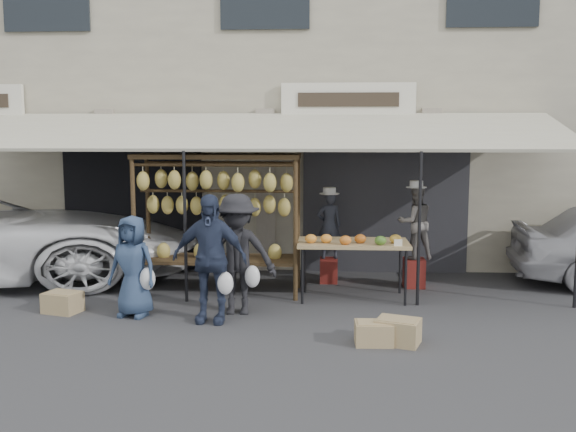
% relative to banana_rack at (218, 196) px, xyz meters
% --- Properties ---
extents(ground_plane, '(90.00, 90.00, 0.00)m').
position_rel_banana_rack_xyz_m(ground_plane, '(0.59, -1.66, -1.57)').
color(ground_plane, '#2D2D30').
extents(shophouse, '(24.00, 6.15, 7.30)m').
position_rel_banana_rack_xyz_m(shophouse, '(0.59, 4.84, 2.08)').
color(shophouse, '#B3AB92').
rests_on(shophouse, ground_plane).
extents(awning, '(10.00, 2.35, 2.92)m').
position_rel_banana_rack_xyz_m(awning, '(0.60, 0.62, 1.00)').
color(awning, beige).
rests_on(awning, ground_plane).
extents(banana_rack, '(2.60, 0.90, 2.24)m').
position_rel_banana_rack_xyz_m(banana_rack, '(0.00, 0.00, 0.00)').
color(banana_rack, black).
rests_on(banana_rack, ground_plane).
extents(produce_table, '(1.70, 0.90, 1.04)m').
position_rel_banana_rack_xyz_m(produce_table, '(2.13, -0.21, -0.70)').
color(produce_table, tan).
rests_on(produce_table, ground_plane).
extents(vendor_left, '(0.46, 0.35, 1.15)m').
position_rel_banana_rack_xyz_m(vendor_left, '(1.76, 0.88, -0.57)').
color(vendor_left, '#2B2E38').
rests_on(vendor_left, stool_left).
extents(vendor_right, '(0.69, 0.60, 1.23)m').
position_rel_banana_rack_xyz_m(vendor_right, '(3.19, 0.63, -0.48)').
color(vendor_right, slate).
rests_on(vendor_right, stool_right).
extents(customer_left, '(0.78, 0.59, 1.43)m').
position_rel_banana_rack_xyz_m(customer_left, '(-0.98, -1.32, -0.86)').
color(customer_left, navy).
rests_on(customer_left, ground_plane).
extents(customer_mid, '(1.06, 0.52, 1.76)m').
position_rel_banana_rack_xyz_m(customer_mid, '(0.14, -1.52, -0.69)').
color(customer_mid, '#29324B').
rests_on(customer_mid, ground_plane).
extents(customer_right, '(1.13, 0.67, 1.72)m').
position_rel_banana_rack_xyz_m(customer_right, '(0.46, -1.10, -0.71)').
color(customer_right, black).
rests_on(customer_right, ground_plane).
extents(stool_left, '(0.37, 0.37, 0.42)m').
position_rel_banana_rack_xyz_m(stool_left, '(1.76, 0.88, -1.36)').
color(stool_left, maroon).
rests_on(stool_left, ground_plane).
extents(stool_right, '(0.40, 0.40, 0.48)m').
position_rel_banana_rack_xyz_m(stool_right, '(3.19, 0.63, -1.33)').
color(stool_right, maroon).
rests_on(stool_right, ground_plane).
extents(crate_near_a, '(0.47, 0.36, 0.27)m').
position_rel_banana_rack_xyz_m(crate_near_a, '(2.31, -2.34, -1.43)').
color(crate_near_a, tan).
rests_on(crate_near_a, ground_plane).
extents(crate_near_b, '(0.61, 0.53, 0.31)m').
position_rel_banana_rack_xyz_m(crate_near_b, '(2.61, -2.30, -1.42)').
color(crate_near_b, tan).
rests_on(crate_near_b, ground_plane).
extents(crate_far, '(0.57, 0.49, 0.29)m').
position_rel_banana_rack_xyz_m(crate_far, '(-2.06, -1.21, -1.42)').
color(crate_far, tan).
rests_on(crate_far, ground_plane).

